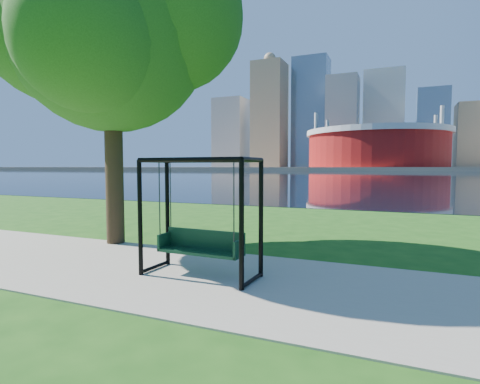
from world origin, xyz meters
The scene contains 8 objects.
ground centered at (0.00, 0.00, 0.00)m, with size 900.00×900.00×0.00m, color #1E5114.
path centered at (0.00, -0.50, 0.01)m, with size 120.00×4.00×0.03m, color #9E937F.
river centered at (0.00, 102.00, 0.01)m, with size 900.00×180.00×0.02m, color black.
far_bank centered at (0.00, 306.00, 1.00)m, with size 900.00×228.00×2.00m, color #937F60.
stadium centered at (-10.00, 235.00, 14.23)m, with size 83.00×83.00×32.00m.
skyline centered at (-4.27, 319.39, 35.89)m, with size 392.00×66.00×96.50m.
swing centered at (-0.45, -0.46, 1.10)m, with size 2.26×1.04×2.28m.
park_tree centered at (-4.18, 1.41, 5.81)m, with size 6.74×6.09×8.37m.
Camera 1 is at (3.01, -6.67, 2.11)m, focal length 28.00 mm.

